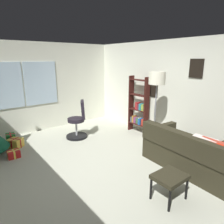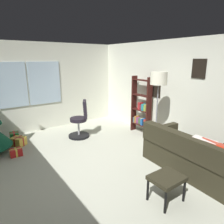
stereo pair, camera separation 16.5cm
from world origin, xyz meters
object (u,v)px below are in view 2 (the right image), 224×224
at_px(couch, 208,158).
at_px(gift_box_red, 16,152).
at_px(footstool, 167,180).
at_px(gift_box_green, 14,137).
at_px(bookshelf, 141,108).
at_px(floor_lamp, 158,84).
at_px(office_chair, 80,123).
at_px(gift_box_gold, 18,141).

bearing_deg(couch, gift_box_red, 134.34).
relative_size(footstool, gift_box_green, 1.65).
bearing_deg(footstool, couch, 3.01).
xyz_separation_m(couch, footstool, (-1.23, -0.06, 0.06)).
bearing_deg(bookshelf, footstool, -126.08).
height_order(footstool, floor_lamp, floor_lamp).
relative_size(couch, floor_lamp, 1.16).
bearing_deg(gift_box_red, bookshelf, -9.47).
height_order(gift_box_red, office_chair, office_chair).
height_order(gift_box_gold, floor_lamp, floor_lamp).
bearing_deg(couch, footstool, -176.99).
relative_size(footstool, floor_lamp, 0.27).
xyz_separation_m(gift_box_red, bookshelf, (3.22, -0.54, 0.64)).
bearing_deg(gift_box_red, office_chair, 6.05).
distance_m(office_chair, bookshelf, 1.73).
relative_size(couch, office_chair, 2.07).
bearing_deg(gift_box_green, gift_box_gold, -85.89).
height_order(bookshelf, floor_lamp, floor_lamp).
bearing_deg(bookshelf, office_chair, 155.17).
bearing_deg(couch, floor_lamp, 87.99).
bearing_deg(gift_box_green, floor_lamp, -41.80).
bearing_deg(gift_box_green, footstool, -69.95).
distance_m(footstool, floor_lamp, 2.23).
height_order(footstool, bookshelf, bookshelf).
distance_m(gift_box_green, floor_lamp, 3.83).
relative_size(footstool, gift_box_red, 1.88).
xyz_separation_m(office_chair, bookshelf, (1.54, -0.71, 0.32)).
distance_m(gift_box_green, bookshelf, 3.45).
relative_size(gift_box_green, floor_lamp, 0.16).
height_order(gift_box_red, bookshelf, bookshelf).
relative_size(couch, footstool, 4.35).
distance_m(gift_box_red, gift_box_green, 0.90).
bearing_deg(couch, gift_box_gold, 127.52).
relative_size(gift_box_red, office_chair, 0.25).
relative_size(office_chair, floor_lamp, 0.56).
bearing_deg(office_chair, couch, -70.26).
distance_m(couch, gift_box_gold, 4.25).
xyz_separation_m(gift_box_green, gift_box_gold, (0.02, -0.34, -0.01)).
bearing_deg(bookshelf, floor_lamp, -114.24).
height_order(couch, floor_lamp, floor_lamp).
bearing_deg(footstool, bookshelf, 53.92).
bearing_deg(gift_box_green, couch, -54.84).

